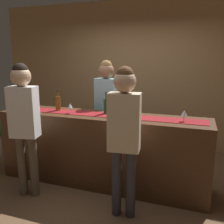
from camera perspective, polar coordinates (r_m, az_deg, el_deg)
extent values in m
plane|color=brown|center=(3.74, -2.48, -15.93)|extent=(10.00, 10.00, 0.00)
cube|color=tan|center=(5.12, 5.29, 8.72)|extent=(6.00, 0.12, 2.90)
cube|color=#472B19|center=(3.53, -2.56, -8.67)|extent=(2.94, 0.60, 1.01)
cube|color=maroon|center=(3.38, -2.64, -0.58)|extent=(2.80, 0.28, 0.01)
cylinder|color=brown|center=(3.72, -12.43, 1.93)|extent=(0.07, 0.07, 0.21)
cylinder|color=brown|center=(3.69, -12.54, 4.11)|extent=(0.03, 0.03, 0.08)
cylinder|color=black|center=(3.69, -12.57, 4.82)|extent=(0.03, 0.03, 0.02)
cylinder|color=#194723|center=(3.42, -1.34, 1.33)|extent=(0.07, 0.07, 0.21)
cylinder|color=#194723|center=(3.39, -1.36, 3.69)|extent=(0.03, 0.03, 0.08)
cylinder|color=black|center=(3.39, -1.36, 4.46)|extent=(0.03, 0.03, 0.02)
cylinder|color=silver|center=(3.23, 5.66, -1.28)|extent=(0.06, 0.06, 0.00)
cylinder|color=silver|center=(3.22, 5.67, -0.60)|extent=(0.01, 0.01, 0.08)
cone|color=silver|center=(3.20, 5.70, 0.62)|extent=(0.07, 0.07, 0.06)
cylinder|color=silver|center=(3.51, -9.64, -0.29)|extent=(0.06, 0.06, 0.00)
cylinder|color=silver|center=(3.50, -9.67, 0.34)|extent=(0.01, 0.01, 0.08)
cone|color=silver|center=(3.48, -9.71, 1.47)|extent=(0.07, 0.07, 0.06)
cylinder|color=silver|center=(3.13, 16.33, -2.15)|extent=(0.06, 0.06, 0.00)
cylinder|color=silver|center=(3.12, 16.37, -1.45)|extent=(0.01, 0.01, 0.08)
cone|color=silver|center=(3.11, 16.45, -0.20)|extent=(0.07, 0.07, 0.06)
cylinder|color=#26262B|center=(4.08, -0.26, -7.16)|extent=(0.11, 0.11, 0.82)
cylinder|color=#26262B|center=(4.15, -2.25, -6.83)|extent=(0.11, 0.11, 0.82)
cube|color=#99D1E0|center=(3.93, -1.32, 3.10)|extent=(0.36, 0.24, 0.65)
sphere|color=#9E7051|center=(3.89, -1.35, 9.59)|extent=(0.24, 0.24, 0.24)
sphere|color=olive|center=(3.88, -1.36, 10.58)|extent=(0.19, 0.19, 0.19)
cylinder|color=#33333D|center=(2.89, 1.09, -16.06)|extent=(0.11, 0.11, 0.79)
cylinder|color=#33333D|center=(2.87, 4.35, -16.35)|extent=(0.11, 0.11, 0.79)
cube|color=beige|center=(2.62, 2.87, -2.40)|extent=(0.36, 0.24, 0.63)
sphere|color=#DBAD89|center=(2.54, 2.98, 7.10)|extent=(0.24, 0.24, 0.24)
sphere|color=brown|center=(2.53, 2.99, 8.57)|extent=(0.19, 0.19, 0.19)
cylinder|color=brown|center=(3.48, -20.18, -11.64)|extent=(0.11, 0.11, 0.80)
cylinder|color=brown|center=(3.41, -17.74, -11.95)|extent=(0.11, 0.11, 0.80)
cube|color=white|center=(3.23, -19.87, 0.00)|extent=(0.37, 0.27, 0.64)
sphere|color=#DBAD89|center=(3.17, -20.45, 7.78)|extent=(0.24, 0.24, 0.24)
sphere|color=black|center=(3.16, -20.55, 8.98)|extent=(0.19, 0.19, 0.19)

